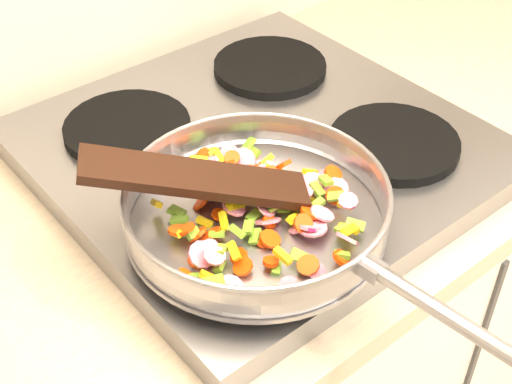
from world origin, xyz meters
TOP-DOWN VIEW (x-y plane):
  - base_cabinet at (0.00, 1.67)m, footprint 3.00×0.65m
  - cooktop at (-0.70, 1.67)m, footprint 0.60×0.60m
  - grate_fl at (-0.84, 1.52)m, footprint 0.19×0.19m
  - grate_fr at (-0.56, 1.52)m, footprint 0.19×0.19m
  - grate_bl at (-0.84, 1.81)m, footprint 0.19×0.19m
  - grate_br at (-0.56, 1.81)m, footprint 0.19×0.19m
  - saute_pan at (-0.83, 1.51)m, footprint 0.37×0.54m
  - vegetable_heap at (-0.82, 1.52)m, footprint 0.29×0.28m
  - wooden_spatula at (-0.88, 1.57)m, footprint 0.27×0.20m

SIDE VIEW (x-z plane):
  - base_cabinet at x=0.00m, z-range 0.00..0.86m
  - cooktop at x=-0.70m, z-range 0.90..0.94m
  - grate_fl at x=-0.84m, z-range 0.94..0.96m
  - grate_fr at x=-0.56m, z-range 0.94..0.96m
  - grate_bl at x=-0.84m, z-range 0.94..0.96m
  - grate_br at x=-0.56m, z-range 0.94..0.96m
  - vegetable_heap at x=-0.82m, z-range 0.95..1.00m
  - saute_pan at x=-0.83m, z-range 0.96..1.02m
  - wooden_spatula at x=-0.88m, z-range 0.97..1.06m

